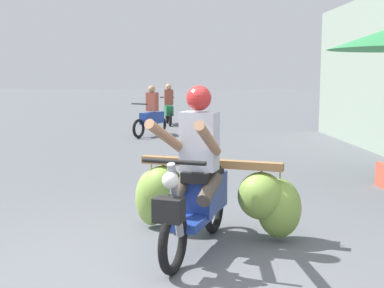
# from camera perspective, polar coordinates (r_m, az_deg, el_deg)

# --- Properties ---
(ground_plane) EXTENTS (120.00, 120.00, 0.00)m
(ground_plane) POSITION_cam_1_polar(r_m,az_deg,el_deg) (4.25, -3.69, -15.41)
(ground_plane) COLOR #56595E
(motorbike_main_loaded) EXTENTS (1.80, 1.99, 1.58)m
(motorbike_main_loaded) POSITION_cam_1_polar(r_m,az_deg,el_deg) (5.17, 1.69, -5.25)
(motorbike_main_loaded) COLOR black
(motorbike_main_loaded) RESTS_ON ground
(motorbike_distant_ahead_left) EXTENTS (0.94, 1.43, 1.40)m
(motorbike_distant_ahead_left) POSITION_cam_1_polar(r_m,az_deg,el_deg) (14.14, -4.60, 3.21)
(motorbike_distant_ahead_left) COLOR black
(motorbike_distant_ahead_left) RESTS_ON ground
(motorbike_distant_ahead_right) EXTENTS (0.50, 1.62, 1.40)m
(motorbike_distant_ahead_right) POSITION_cam_1_polar(r_m,az_deg,el_deg) (17.26, -2.65, 4.03)
(motorbike_distant_ahead_right) COLOR black
(motorbike_distant_ahead_right) RESTS_ON ground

